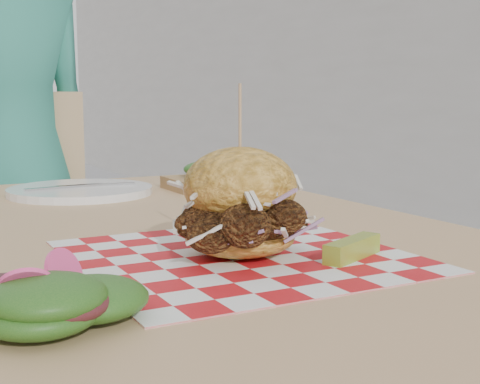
{
  "coord_description": "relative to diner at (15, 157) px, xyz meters",
  "views": [
    {
      "loc": [
        -0.56,
        -0.85,
        0.93
      ],
      "look_at": [
        -0.21,
        -0.19,
        0.82
      ],
      "focal_mm": 50.0,
      "sensor_mm": 36.0,
      "label": 1
    }
  ],
  "objects": [
    {
      "name": "diner",
      "position": [
        0.0,
        0.0,
        0.0
      ],
      "size": [
        0.65,
        0.54,
        1.53
      ],
      "primitive_type": "imported",
      "rotation": [
        0.0,
        0.0,
        3.51
      ],
      "color": "#2E8673",
      "rests_on": "ground"
    },
    {
      "name": "patio_table",
      "position": [
        -0.0,
        -1.1,
        -0.09
      ],
      "size": [
        0.8,
        1.2,
        0.75
      ],
      "color": "tan",
      "rests_on": "ground"
    },
    {
      "name": "patio_chair",
      "position": [
        0.02,
        -0.04,
        -0.21
      ],
      "size": [
        0.49,
        0.5,
        0.95
      ],
      "rotation": [
        0.0,
        0.0,
        -0.17
      ],
      "color": "tan",
      "rests_on": "ground"
    },
    {
      "name": "paper_liner",
      "position": [
        0.03,
        -1.31,
        -0.01
      ],
      "size": [
        0.36,
        0.36,
        0.0
      ],
      "primitive_type": "cube",
      "color": "red",
      "rests_on": "patio_table"
    },
    {
      "name": "sandwich",
      "position": [
        0.03,
        -1.31,
        0.04
      ],
      "size": [
        0.17,
        0.17,
        0.19
      ],
      "color": "gold",
      "rests_on": "paper_liner"
    },
    {
      "name": "pickle_spear",
      "position": [
        0.13,
        -1.38,
        -0.0
      ],
      "size": [
        0.1,
        0.06,
        0.02
      ],
      "primitive_type": "cube",
      "rotation": [
        0.0,
        0.0,
        0.43
      ],
      "color": "olive",
      "rests_on": "paper_liner"
    },
    {
      "name": "side_salad",
      "position": [
        -0.21,
        -1.44,
        -0.0
      ],
      "size": [
        0.14,
        0.14,
        0.05
      ],
      "color": "#3F1419",
      "rests_on": "patio_table"
    },
    {
      "name": "place_setting",
      "position": [
        -0.0,
        -0.72,
        -0.01
      ],
      "size": [
        0.27,
        0.27,
        0.02
      ],
      "color": "white",
      "rests_on": "patio_table"
    },
    {
      "name": "kraft_tray",
      "position": [
        0.24,
        -0.76,
        0.01
      ],
      "size": [
        0.15,
        0.12,
        0.06
      ],
      "color": "#9B7446",
      "rests_on": "patio_table"
    }
  ]
}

